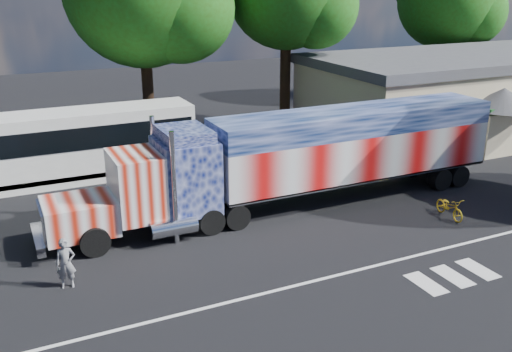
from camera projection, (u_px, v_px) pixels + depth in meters
name	position (u px, v px, depth m)	size (l,w,h in m)	color
ground	(288.00, 244.00, 22.61)	(100.00, 100.00, 0.00)	black
lane_markings	(382.00, 277.00, 20.08)	(30.00, 2.67, 0.01)	silver
semi_truck	(305.00, 156.00, 25.76)	(21.47, 3.39, 4.58)	black
coach_bus	(74.00, 145.00, 29.31)	(12.39, 2.88, 3.60)	silver
hall_building	(469.00, 92.00, 39.07)	(22.40, 12.80, 5.20)	beige
woman	(66.00, 263.00, 19.16)	(0.65, 0.42, 1.78)	slate
bicycle	(450.00, 207.00, 24.96)	(0.63, 1.82, 0.95)	gold
tree_far_ne	(449.00, 0.00, 46.72)	(8.46, 8.05, 12.37)	black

